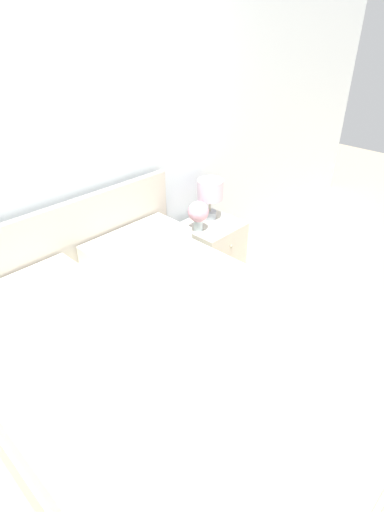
% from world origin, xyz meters
% --- Properties ---
extents(ground_plane, '(12.00, 12.00, 0.00)m').
position_xyz_m(ground_plane, '(0.00, 0.00, 0.00)').
color(ground_plane, '#CCB28E').
extents(wall_back, '(8.00, 0.06, 2.60)m').
position_xyz_m(wall_back, '(0.00, 0.07, 1.30)').
color(wall_back, white).
rests_on(wall_back, ground_plane).
extents(bed, '(1.75, 2.16, 1.07)m').
position_xyz_m(bed, '(0.00, -1.02, 0.33)').
color(bed, beige).
rests_on(bed, ground_plane).
extents(nightstand, '(0.47, 0.45, 0.57)m').
position_xyz_m(nightstand, '(1.21, -0.23, 0.28)').
color(nightstand, silver).
rests_on(nightstand, ground_plane).
extents(table_lamp, '(0.21, 0.21, 0.35)m').
position_xyz_m(table_lamp, '(1.28, -0.15, 0.80)').
color(table_lamp, '#A8B2BC').
rests_on(table_lamp, nightstand).
extents(flower_vase, '(0.17, 0.17, 0.25)m').
position_xyz_m(flower_vase, '(1.06, -0.23, 0.72)').
color(flower_vase, silver).
rests_on(flower_vase, nightstand).
extents(alarm_clock, '(0.08, 0.04, 0.07)m').
position_xyz_m(alarm_clock, '(1.30, -0.34, 0.60)').
color(alarm_clock, white).
rests_on(alarm_clock, nightstand).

